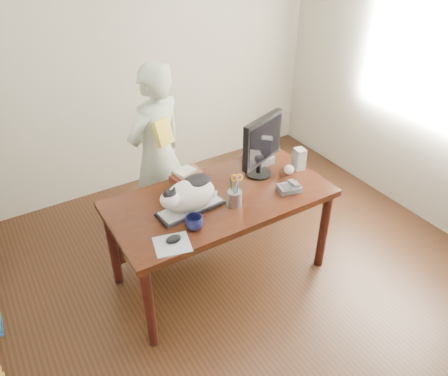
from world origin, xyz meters
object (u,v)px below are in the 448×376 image
coffee_mug (194,222)px  book_stack (187,175)px  keyboard (191,208)px  baseball (289,170)px  person (157,155)px  phone (290,188)px  speaker (299,159)px  cat (188,194)px  mouse (174,239)px  desk (215,207)px  calculator (258,158)px  monitor (262,144)px  pen_cup (235,197)px

coffee_mug → book_stack: size_ratio=0.47×
keyboard → baseball: baseball is taller
person → baseball: bearing=113.3°
phone → book_stack: book_stack is taller
coffee_mug → speaker: size_ratio=0.69×
cat → mouse: 0.35m
desk → baseball: baseball is taller
calculator → monitor: bearing=-128.0°
phone → baseball: 0.23m
keyboard → cat: cat is taller
mouse → person: bearing=84.7°
keyboard → coffee_mug: coffee_mug is taller
pen_cup → mouse: pen_cup is taller
pen_cup → person: 0.91m
desk → mouse: (-0.50, -0.35, 0.17)m
keyboard → phone: size_ratio=2.67×
monitor → mouse: bearing=-178.6°
cat → baseball: bearing=-5.0°
mouse → calculator: size_ratio=0.47×
cat → book_stack: size_ratio=1.85×
pen_cup → book_stack: 0.49m
cat → person: bearing=75.3°
pen_cup → speaker: size_ratio=1.47×
mouse → cat: bearing=59.2°
keyboard → speaker: size_ratio=2.85×
coffee_mug → calculator: coffee_mug is taller
speaker → coffee_mug: bearing=-159.3°
phone → speaker: bearing=53.4°
monitor → speaker: bearing=-34.6°
keyboard → phone: bearing=-19.1°
cat → desk: bearing=16.7°
keyboard → pen_cup: size_ratio=1.94×
calculator → person: size_ratio=0.16×
keyboard → baseball: bearing=-5.2°
cat → baseball: size_ratio=5.94×
cat → phone: 0.77m
phone → pen_cup: bearing=-173.7°
keyboard → person: bearing=76.3°
coffee_mug → phone: size_ratio=0.65×
pen_cup → person: (-0.18, 0.89, -0.05)m
book_stack → person: (-0.05, 0.43, -0.01)m
mouse → coffee_mug: bearing=30.2°
desk → monitor: size_ratio=3.33×
book_stack → desk: bearing=-77.6°
baseball → calculator: bearing=108.3°
coffee_mug → desk: bearing=42.2°
desk → phone: phone is taller
coffee_mug → speaker: 1.08m
coffee_mug → book_stack: coffee_mug is taller
coffee_mug → phone: 0.80m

